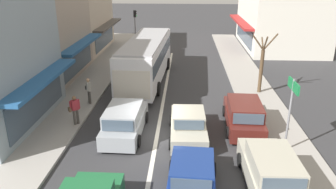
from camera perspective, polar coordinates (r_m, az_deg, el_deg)
name	(u,v)px	position (r m, az deg, el deg)	size (l,w,h in m)	color
ground_plane	(157,137)	(16.85, -1.96, -7.37)	(140.00, 140.00, 0.00)	#353538
lane_centre_line	(162,106)	(20.45, -1.00, -2.06)	(0.20, 28.00, 0.01)	silver
sidewalk_left	(66,92)	(23.69, -17.28, 0.41)	(5.20, 44.00, 0.14)	#A39E96
kerb_right	(256,96)	(22.76, 15.14, -0.22)	(2.80, 44.00, 0.12)	#A39E96
shopfront_mid_block	(34,31)	(27.28, -22.38, 10.26)	(7.50, 8.46, 7.34)	gray
shopfront_far_end	(72,14)	(35.63, -16.30, 13.34)	(7.36, 9.24, 7.59)	#B2A38E
building_right_far	(282,4)	(37.90, 19.19, 14.60)	(8.45, 11.83, 9.11)	silver
city_bus	(146,57)	(24.62, -3.79, 6.51)	(3.12, 10.97, 3.23)	silver
sedan_queue_gap_filler	(188,125)	(16.55, 3.54, -5.38)	(1.99, 4.25, 1.47)	#B7B29E
wagon_queue_far_back	(125,121)	(16.93, -7.53, -4.60)	(2.01, 4.54, 1.58)	#9EA3A8
sedan_behind_bus_near	(192,180)	(12.60, 4.15, -14.67)	(2.04, 4.28, 1.47)	navy
parked_wagon_kerb_front	(271,171)	(13.49, 17.45, -12.64)	(2.01, 4.53, 1.58)	#B7B29E
parked_wagon_kerb_second	(244,115)	(17.91, 13.02, -3.50)	(2.05, 4.56, 1.58)	#561E19
traffic_light_downstreet	(135,24)	(34.15, -5.73, 12.17)	(0.33, 0.24, 4.20)	gray
directional_road_sign	(292,99)	(15.32, 20.73, -0.76)	(0.10, 1.40, 3.60)	gray
street_tree_right	(262,66)	(22.83, 16.00, 4.78)	(1.65, 1.57, 4.16)	brown
pedestrian_with_handbag_near	(89,89)	(20.85, -13.65, 0.92)	(0.49, 0.62, 1.63)	#4C4742
pedestrian_browsing_midblock	(75,108)	(18.15, -15.93, -2.34)	(0.56, 0.55, 1.63)	#4C4742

